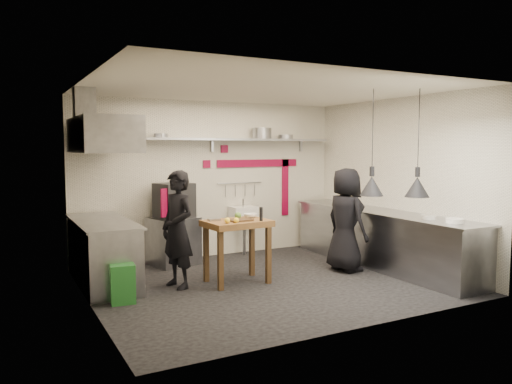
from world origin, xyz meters
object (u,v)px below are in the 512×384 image
oven_stand (173,241)px  chef_left (178,229)px  chef_right (346,220)px  prep_table (237,251)px  green_bin (122,283)px  combi_oven (174,200)px

oven_stand → chef_left: (-0.39, -1.37, 0.43)m
chef_left → chef_right: 2.72m
chef_left → prep_table: bearing=63.0°
prep_table → chef_right: (1.85, -0.17, 0.37)m
green_bin → chef_right: size_ratio=0.30×
chef_right → prep_table: bearing=81.5°
chef_left → green_bin: bearing=-84.2°
oven_stand → combi_oven: combi_oven is taller
combi_oven → chef_right: size_ratio=0.35×
combi_oven → prep_table: bearing=-88.6°
green_bin → prep_table: (1.71, 0.18, 0.21)m
green_bin → prep_table: prep_table is taller
chef_left → chef_right: (2.70, -0.34, -0.00)m
chef_right → combi_oven: bearing=50.2°
oven_stand → chef_left: 1.49m
combi_oven → prep_table: combi_oven is taller
combi_oven → green_bin: (-1.28, -1.70, -0.84)m
prep_table → chef_left: chef_left is taller
oven_stand → combi_oven: 0.69m
prep_table → chef_left: 0.94m
oven_stand → chef_right: (2.30, -1.71, 0.43)m
prep_table → chef_left: size_ratio=0.55×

